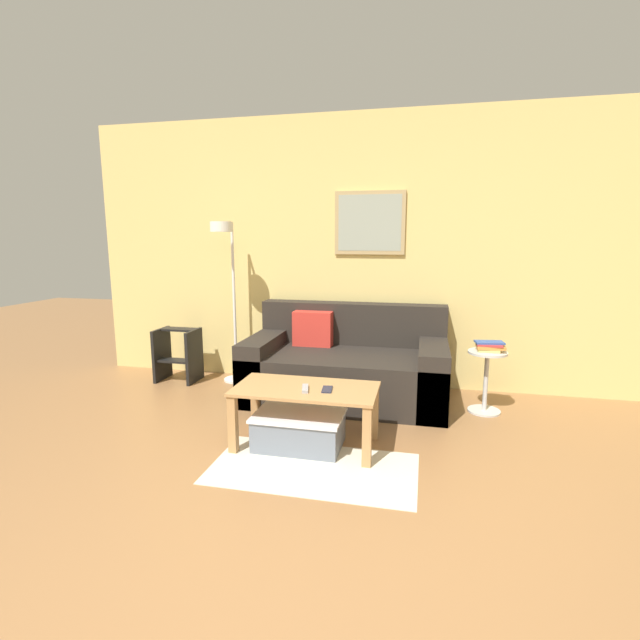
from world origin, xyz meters
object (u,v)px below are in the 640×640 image
couch (346,367)px  side_table (486,376)px  step_stool (178,353)px  floor_lamp (227,274)px  coffee_table (306,399)px  book_stack (490,346)px  cell_phone (327,389)px  remote_control (305,388)px  storage_bin (299,430)px

couch → side_table: size_ratio=3.37×
step_stool → floor_lamp: bearing=-0.8°
step_stool → coffee_table: bearing=-35.4°
couch → floor_lamp: (-1.16, 0.12, 0.80)m
book_stack → cell_phone: book_stack is taller
step_stool → remote_control: bearing=-36.4°
floor_lamp → step_stool: size_ratio=2.98×
book_stack → coffee_table: bearing=-144.0°
floor_lamp → side_table: size_ratio=3.04×
coffee_table → side_table: (1.28, 0.93, -0.03)m
book_stack → cell_phone: bearing=-139.9°
side_table → remote_control: size_ratio=3.42×
coffee_table → cell_phone: 0.18m
storage_bin → floor_lamp: 1.82m
couch → book_stack: (1.19, -0.08, 0.27)m
remote_control → cell_phone: 0.15m
side_table → coffee_table: bearing=-144.0°
side_table → remote_control: (-1.27, -0.98, 0.12)m
coffee_table → side_table: bearing=36.0°
couch → floor_lamp: size_ratio=1.11×
couch → coffee_table: size_ratio=1.78×
book_stack → floor_lamp: bearing=175.1°
coffee_table → floor_lamp: floor_lamp is taller
remote_control → cell_phone: (0.14, 0.03, -0.01)m
couch → step_stool: couch is taller
side_table → cell_phone: size_ratio=3.66×
couch → coffee_table: 1.03m
couch → coffee_table: bearing=-95.9°
couch → book_stack: bearing=-4.0°
floor_lamp → cell_phone: bearing=-43.9°
storage_bin → book_stack: bearing=36.0°
coffee_table → side_table: side_table is taller
cell_phone → step_stool: size_ratio=0.27×
cell_phone → step_stool: (-1.77, 1.17, -0.14)m
side_table → remote_control: bearing=-142.3°
remote_control → floor_lamp: bearing=118.2°
coffee_table → book_stack: size_ratio=4.07×
couch → cell_phone: 1.05m
book_stack → couch: bearing=176.0°
coffee_table → remote_control: remote_control is taller
storage_bin → side_table: side_table is taller
couch → step_stool: 1.73m
side_table → floor_lamp: bearing=174.9°
couch → step_stool: size_ratio=3.31×
storage_bin → book_stack: book_stack is taller
cell_phone → storage_bin: bearing=176.1°
coffee_table → storage_bin: coffee_table is taller
cell_phone → side_table: bearing=33.5°
remote_control → side_table: bearing=24.2°
step_stool → cell_phone: bearing=-33.4°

